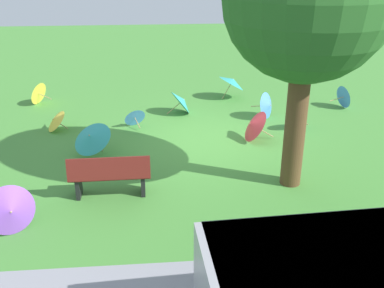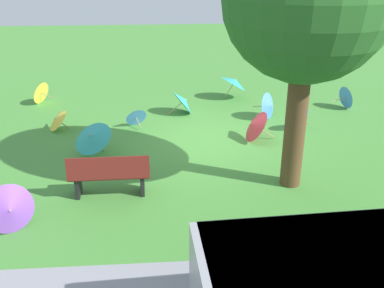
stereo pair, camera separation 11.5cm
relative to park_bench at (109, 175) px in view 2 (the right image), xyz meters
The scene contains 13 objects.
ground 3.52m from the park_bench, 131.94° to the right, with size 40.00×40.00×0.00m, color #478C38.
park_bench is the anchor object (origin of this frame).
parasol_blue_0 8.46m from the park_bench, 144.33° to the right, with size 0.74×0.74×0.71m.
parasol_blue_1 3.86m from the park_bench, 95.10° to the right, with size 0.70×0.66×0.58m.
parasol_teal_0 1.99m from the park_bench, 72.64° to the right, with size 1.26×1.24×0.85m.
parasol_yellow_1 4.11m from the park_bench, 63.98° to the right, with size 0.76×0.83×0.59m.
parasol_blue_2 5.93m from the park_bench, 135.40° to the right, with size 0.80×0.81×0.79m.
parasol_blue_3 5.81m from the park_bench, 145.65° to the right, with size 0.76×0.67×0.70m.
parasol_red_1 4.30m from the park_bench, 142.81° to the right, with size 0.93×0.92×0.83m.
parasol_purple_2 1.97m from the park_bench, 35.46° to the left, with size 0.93×0.95×0.89m.
parasol_teal_2 5.12m from the park_bench, 109.99° to the right, with size 0.88×0.97×0.78m.
parasol_yellow_4 6.72m from the park_bench, 65.25° to the right, with size 0.78×0.80×0.74m.
parasol_teal_3 7.10m from the park_bench, 119.54° to the right, with size 1.04×1.07×0.88m.
Camera 2 is at (1.27, 10.47, 4.54)m, focal length 41.42 mm.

